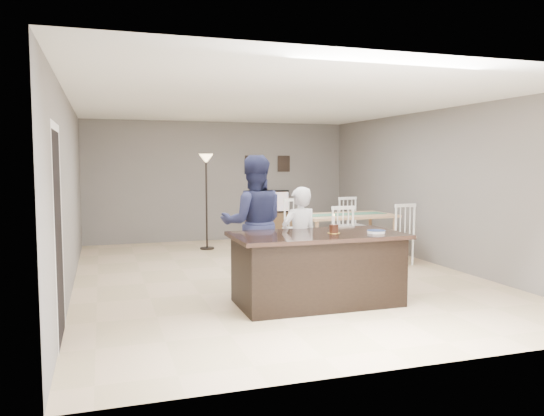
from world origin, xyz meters
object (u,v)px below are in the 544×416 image
object	(u,v)px
kitchen_island	(317,268)
plate_stack	(376,232)
woman	(300,241)
floor_lamp	(206,176)
tv_console	(272,226)
man	(253,224)
dining_table	(345,222)
television	(271,202)
birthday_cake	(334,229)

from	to	relation	value
kitchen_island	plate_stack	world-z (taller)	plate_stack
woman	floor_lamp	size ratio (longest dim) A/B	0.75
tv_console	plate_stack	bearing A→B (deg)	-94.85
kitchen_island	man	xyz separation A→B (m)	(-0.58, 0.91, 0.49)
dining_table	floor_lamp	distance (m)	3.04
television	woman	size ratio (longest dim) A/B	0.63
tv_console	birthday_cake	size ratio (longest dim) A/B	4.95
birthday_cake	man	bearing A→B (deg)	129.37
tv_console	floor_lamp	world-z (taller)	floor_lamp
kitchen_island	woman	size ratio (longest dim) A/B	1.47
man	birthday_cake	distance (m)	1.23
man	birthday_cake	xyz separation A→B (m)	(0.78, -0.95, 0.01)
woman	plate_stack	xyz separation A→B (m)	(0.74, -0.76, 0.19)
plate_stack	dining_table	bearing A→B (deg)	71.39
birthday_cake	floor_lamp	xyz separation A→B (m)	(-0.73, 4.65, 0.56)
tv_console	plate_stack	xyz separation A→B (m)	(-0.49, -5.78, 0.62)
man	plate_stack	world-z (taller)	man
television	birthday_cake	xyz separation A→B (m)	(-1.00, -5.69, 0.09)
birthday_cake	dining_table	distance (m)	3.14
woman	birthday_cake	world-z (taller)	woman
woman	television	bearing A→B (deg)	-113.82
dining_table	woman	bearing A→B (deg)	-132.92
floor_lamp	dining_table	bearing A→B (deg)	-40.47
woman	tv_console	bearing A→B (deg)	-114.00
tv_console	woman	world-z (taller)	woman
floor_lamp	woman	bearing A→B (deg)	-82.99
television	man	bearing A→B (deg)	69.40
man	floor_lamp	distance (m)	3.74
plate_stack	tv_console	bearing A→B (deg)	85.15
tv_console	dining_table	bearing A→B (deg)	-80.27
birthday_cake	dining_table	world-z (taller)	birthday_cake
dining_table	floor_lamp	world-z (taller)	floor_lamp
kitchen_island	plate_stack	xyz separation A→B (m)	(0.71, -0.21, 0.46)
kitchen_island	dining_table	world-z (taller)	dining_table
kitchen_island	dining_table	distance (m)	3.20
television	dining_table	size ratio (longest dim) A/B	0.43
plate_stack	dining_table	size ratio (longest dim) A/B	0.11
tv_console	woman	xyz separation A→B (m)	(-1.23, -5.02, 0.43)
woman	floor_lamp	distance (m)	4.16
man	dining_table	world-z (taller)	man
woman	floor_lamp	world-z (taller)	floor_lamp
television	floor_lamp	world-z (taller)	floor_lamp
plate_stack	floor_lamp	bearing A→B (deg)	104.45
kitchen_island	floor_lamp	world-z (taller)	floor_lamp
woman	man	distance (m)	0.69
television	tv_console	bearing A→B (deg)	90.00
woman	man	world-z (taller)	man
tv_console	television	xyz separation A→B (m)	(0.00, 0.07, 0.56)
man	birthday_cake	size ratio (longest dim) A/B	7.79
woman	plate_stack	world-z (taller)	woman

